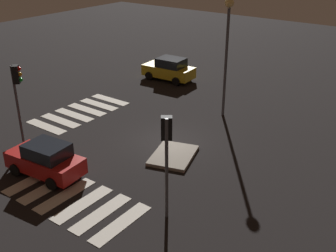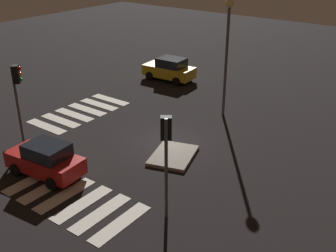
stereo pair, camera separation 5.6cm
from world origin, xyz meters
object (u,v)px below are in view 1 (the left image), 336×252
object	(u,v)px
traffic_light_north	(167,143)
traffic_light_east	(17,87)
street_lamp	(227,38)
traffic_island	(173,155)
car_red	(46,160)
car_yellow	(169,69)

from	to	relation	value
traffic_light_north	traffic_light_east	distance (m)	10.08
traffic_light_north	street_lamp	bearing A→B (deg)	-18.48
traffic_island	traffic_light_east	bearing A→B (deg)	-61.70
car_red	street_lamp	xyz separation A→B (m)	(-11.81, 3.28, 4.27)
traffic_island	car_red	world-z (taller)	car_red
car_red	traffic_light_east	world-z (taller)	traffic_light_east
car_red	traffic_light_north	world-z (taller)	traffic_light_north
car_yellow	traffic_island	bearing A→B (deg)	123.97
car_yellow	traffic_light_east	xyz separation A→B (m)	(14.39, 0.59, 2.68)
traffic_light_north	traffic_light_east	xyz separation A→B (m)	(-0.30, -10.07, 0.15)
car_red	traffic_island	bearing A→B (deg)	-133.24
car_yellow	car_red	world-z (taller)	car_yellow
traffic_island	traffic_light_east	size ratio (longest dim) A/B	0.69
traffic_island	car_yellow	distance (m)	13.13
traffic_island	car_yellow	bearing A→B (deg)	-142.73
car_red	traffic_light_north	distance (m)	7.25
car_red	traffic_light_east	distance (m)	4.51
car_yellow	car_red	size ratio (longest dim) A/B	1.05
traffic_island	car_red	distance (m)	6.60
traffic_island	car_red	size ratio (longest dim) A/B	0.80
car_yellow	street_lamp	distance (m)	9.20
traffic_light_east	street_lamp	world-z (taller)	street_lamp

